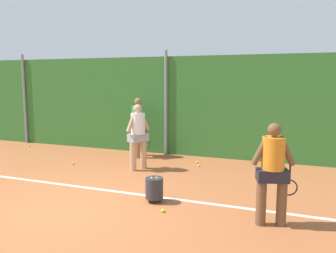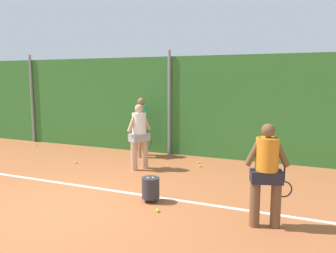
{
  "view_description": "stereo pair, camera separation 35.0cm",
  "coord_description": "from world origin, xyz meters",
  "px_view_note": "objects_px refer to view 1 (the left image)",
  "views": [
    {
      "loc": [
        4.0,
        -5.12,
        2.47
      ],
      "look_at": [
        0.98,
        2.85,
        1.28
      ],
      "focal_mm": 36.84,
      "sensor_mm": 36.0,
      "label": 1
    },
    {
      "loc": [
        4.33,
        -4.99,
        2.47
      ],
      "look_at": [
        0.98,
        2.85,
        1.28
      ],
      "focal_mm": 36.84,
      "sensor_mm": 36.0,
      "label": 2
    }
  ],
  "objects_px": {
    "player_foreground_near": "(273,169)",
    "player_backcourt_far": "(138,124)",
    "tennis_ball_4": "(29,146)",
    "tennis_ball_0": "(199,165)",
    "ball_hopper": "(154,188)",
    "tennis_ball_2": "(73,163)",
    "tennis_ball_1": "(163,211)",
    "tennis_ball_5": "(197,162)",
    "player_midcourt": "(138,133)"
  },
  "relations": [
    {
      "from": "tennis_ball_0",
      "to": "tennis_ball_1",
      "type": "distance_m",
      "value": 3.49
    },
    {
      "from": "tennis_ball_4",
      "to": "ball_hopper",
      "type": "bearing_deg",
      "value": -28.99
    },
    {
      "from": "player_foreground_near",
      "to": "tennis_ball_5",
      "type": "xyz_separation_m",
      "value": [
        -2.36,
        3.69,
        -0.95
      ]
    },
    {
      "from": "tennis_ball_4",
      "to": "tennis_ball_1",
      "type": "bearing_deg",
      "value": -30.57
    },
    {
      "from": "tennis_ball_0",
      "to": "tennis_ball_2",
      "type": "relative_size",
      "value": 1.0
    },
    {
      "from": "tennis_ball_2",
      "to": "tennis_ball_0",
      "type": "bearing_deg",
      "value": 16.94
    },
    {
      "from": "tennis_ball_4",
      "to": "player_backcourt_far",
      "type": "bearing_deg",
      "value": -0.08
    },
    {
      "from": "tennis_ball_1",
      "to": "tennis_ball_2",
      "type": "bearing_deg",
      "value": 147.26
    },
    {
      "from": "tennis_ball_1",
      "to": "tennis_ball_5",
      "type": "xyz_separation_m",
      "value": [
        -0.44,
        3.82,
        0.0
      ]
    },
    {
      "from": "player_foreground_near",
      "to": "player_backcourt_far",
      "type": "xyz_separation_m",
      "value": [
        -4.36,
        3.91,
        0.07
      ]
    },
    {
      "from": "tennis_ball_0",
      "to": "player_backcourt_far",
      "type": "bearing_deg",
      "value": 165.22
    },
    {
      "from": "player_midcourt",
      "to": "tennis_ball_5",
      "type": "distance_m",
      "value": 2.04
    },
    {
      "from": "ball_hopper",
      "to": "tennis_ball_5",
      "type": "height_order",
      "value": "ball_hopper"
    },
    {
      "from": "tennis_ball_1",
      "to": "tennis_ball_2",
      "type": "height_order",
      "value": "same"
    },
    {
      "from": "tennis_ball_1",
      "to": "tennis_ball_5",
      "type": "height_order",
      "value": "same"
    },
    {
      "from": "tennis_ball_4",
      "to": "player_midcourt",
      "type": "bearing_deg",
      "value": -15.8
    },
    {
      "from": "player_foreground_near",
      "to": "player_midcourt",
      "type": "distance_m",
      "value": 4.43
    },
    {
      "from": "player_backcourt_far",
      "to": "tennis_ball_4",
      "type": "distance_m",
      "value": 4.54
    },
    {
      "from": "tennis_ball_0",
      "to": "tennis_ball_1",
      "type": "xyz_separation_m",
      "value": [
        0.29,
        -3.48,
        0.0
      ]
    },
    {
      "from": "ball_hopper",
      "to": "player_midcourt",
      "type": "bearing_deg",
      "value": 122.74
    },
    {
      "from": "player_midcourt",
      "to": "tennis_ball_1",
      "type": "xyz_separation_m",
      "value": [
        1.75,
        -2.61,
        -0.97
      ]
    },
    {
      "from": "tennis_ball_2",
      "to": "player_midcourt",
      "type": "bearing_deg",
      "value": 5.25
    },
    {
      "from": "tennis_ball_0",
      "to": "tennis_ball_4",
      "type": "height_order",
      "value": "same"
    },
    {
      "from": "player_backcourt_far",
      "to": "tennis_ball_5",
      "type": "bearing_deg",
      "value": 65.12
    },
    {
      "from": "player_foreground_near",
      "to": "tennis_ball_4",
      "type": "distance_m",
      "value": 9.66
    },
    {
      "from": "ball_hopper",
      "to": "tennis_ball_4",
      "type": "relative_size",
      "value": 7.78
    },
    {
      "from": "player_foreground_near",
      "to": "tennis_ball_5",
      "type": "bearing_deg",
      "value": 105.6
    },
    {
      "from": "player_foreground_near",
      "to": "tennis_ball_4",
      "type": "xyz_separation_m",
      "value": [
        -8.78,
        3.92,
        -0.95
      ]
    },
    {
      "from": "tennis_ball_2",
      "to": "tennis_ball_4",
      "type": "relative_size",
      "value": 1.0
    },
    {
      "from": "player_foreground_near",
      "to": "tennis_ball_0",
      "type": "height_order",
      "value": "player_foreground_near"
    },
    {
      "from": "ball_hopper",
      "to": "tennis_ball_5",
      "type": "distance_m",
      "value": 3.38
    },
    {
      "from": "tennis_ball_1",
      "to": "tennis_ball_4",
      "type": "relative_size",
      "value": 1.0
    },
    {
      "from": "ball_hopper",
      "to": "tennis_ball_0",
      "type": "bearing_deg",
      "value": 88.53
    },
    {
      "from": "player_backcourt_far",
      "to": "tennis_ball_1",
      "type": "height_order",
      "value": "player_backcourt_far"
    },
    {
      "from": "player_backcourt_far",
      "to": "tennis_ball_1",
      "type": "bearing_deg",
      "value": 12.54
    },
    {
      "from": "tennis_ball_1",
      "to": "tennis_ball_5",
      "type": "relative_size",
      "value": 1.0
    },
    {
      "from": "player_midcourt",
      "to": "tennis_ball_1",
      "type": "relative_size",
      "value": 27.12
    },
    {
      "from": "ball_hopper",
      "to": "tennis_ball_5",
      "type": "xyz_separation_m",
      "value": [
        -0.07,
        3.37,
        -0.26
      ]
    },
    {
      "from": "ball_hopper",
      "to": "tennis_ball_0",
      "type": "relative_size",
      "value": 7.78
    },
    {
      "from": "ball_hopper",
      "to": "tennis_ball_1",
      "type": "xyz_separation_m",
      "value": [
        0.37,
        -0.45,
        -0.26
      ]
    },
    {
      "from": "tennis_ball_2",
      "to": "ball_hopper",
      "type": "bearing_deg",
      "value": -30.06
    },
    {
      "from": "player_foreground_near",
      "to": "player_midcourt",
      "type": "height_order",
      "value": "player_midcourt"
    },
    {
      "from": "tennis_ball_0",
      "to": "player_midcourt",
      "type": "bearing_deg",
      "value": -149.13
    },
    {
      "from": "tennis_ball_2",
      "to": "tennis_ball_4",
      "type": "height_order",
      "value": "same"
    },
    {
      "from": "tennis_ball_0",
      "to": "tennis_ball_4",
      "type": "distance_m",
      "value": 6.6
    },
    {
      "from": "ball_hopper",
      "to": "tennis_ball_4",
      "type": "distance_m",
      "value": 7.43
    },
    {
      "from": "tennis_ball_0",
      "to": "tennis_ball_5",
      "type": "distance_m",
      "value": 0.37
    },
    {
      "from": "tennis_ball_4",
      "to": "tennis_ball_0",
      "type": "bearing_deg",
      "value": -4.97
    },
    {
      "from": "ball_hopper",
      "to": "player_foreground_near",
      "type": "bearing_deg",
      "value": -7.94
    },
    {
      "from": "player_backcourt_far",
      "to": "tennis_ball_1",
      "type": "relative_size",
      "value": 28.4
    }
  ]
}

